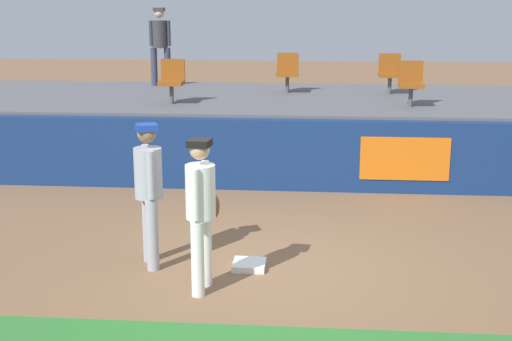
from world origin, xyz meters
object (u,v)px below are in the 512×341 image
player_fielder_home (201,205)px  spectator_hooded (160,41)px  first_base (249,265)px  seat_front_right (411,81)px  seat_back_right (390,71)px  seat_back_center (288,70)px  player_runner_visitor (149,185)px  seat_front_left (172,79)px

player_fielder_home → spectator_hooded: (-2.33, 8.65, 1.29)m
first_base → seat_front_right: seat_front_right is taller
seat_back_right → seat_back_center: bearing=180.0°
player_fielder_home → seat_back_center: seat_back_center is taller
first_base → spectator_hooded: bearing=109.4°
seat_back_center → seat_back_right: same height
first_base → seat_front_right: (2.55, 5.16, 1.71)m
player_fielder_home → player_runner_visitor: size_ratio=0.98×
player_runner_visitor → seat_front_right: size_ratio=2.13×
first_base → seat_back_center: seat_back_center is taller
player_fielder_home → spectator_hooded: size_ratio=0.99×
player_fielder_home → seat_front_left: size_ratio=2.09×
spectator_hooded → seat_front_left: bearing=105.0°
seat_back_center → seat_front_right: (2.37, -1.80, -0.00)m
player_fielder_home → player_runner_visitor: 1.04m
seat_front_right → spectator_hooded: spectator_hooded is taller
first_base → player_fielder_home: 1.29m
player_fielder_home → player_runner_visitor: bearing=-125.5°
seat_back_center → spectator_hooded: 3.18m
player_fielder_home → seat_back_center: 7.73m
first_base → seat_back_right: (2.34, 6.96, 1.71)m
player_runner_visitor → spectator_hooded: spectator_hooded is taller
player_runner_visitor → seat_back_center: size_ratio=2.13×
seat_front_left → seat_front_right: (4.52, -0.00, -0.00)m
seat_back_right → seat_front_right: bearing=-83.4°
player_runner_visitor → seat_back_center: bearing=147.0°
first_base → player_fielder_home: bearing=-123.3°
player_fielder_home → seat_back_right: (2.81, 7.67, 0.74)m
seat_front_left → player_runner_visitor: bearing=-81.9°
seat_front_left → seat_back_right: (4.31, 1.80, 0.00)m
player_fielder_home → seat_back_right: seat_back_right is taller
player_runner_visitor → seat_front_right: seat_front_right is taller
first_base → player_fielder_home: size_ratio=0.23×
player_fielder_home → spectator_hooded: spectator_hooded is taller
player_runner_visitor → seat_back_right: 7.86m
seat_front_right → seat_back_right: (-0.21, 1.80, 0.00)m
seat_back_center → seat_front_left: same height
seat_front_right → seat_back_right: bearing=96.6°
player_runner_visitor → seat_front_right: 6.44m
seat_front_left → spectator_hooded: spectator_hooded is taller
first_base → seat_front_right: bearing=63.7°
seat_back_center → spectator_hooded: bearing=161.7°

